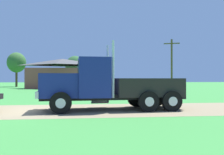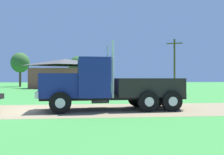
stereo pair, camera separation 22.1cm
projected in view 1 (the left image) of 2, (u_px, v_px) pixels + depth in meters
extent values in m
plane|color=#3A883A|center=(30.00, 111.00, 12.58)|extent=(200.00, 200.00, 0.00)
cube|color=#897859|center=(30.00, 111.00, 12.58)|extent=(120.00, 5.54, 0.01)
cube|color=black|center=(114.00, 96.00, 13.03)|extent=(7.75, 2.00, 0.28)
cube|color=navy|center=(60.00, 85.00, 12.54)|extent=(2.04, 2.15, 1.23)
cube|color=silver|center=(40.00, 94.00, 12.37)|extent=(0.29, 2.24, 0.32)
cube|color=navy|center=(93.00, 78.00, 12.85)|extent=(1.72, 2.42, 2.05)
cube|color=#2D3D4C|center=(78.00, 70.00, 12.71)|extent=(0.15, 1.94, 0.90)
cylinder|color=silver|center=(113.00, 69.00, 12.09)|extent=(0.14, 0.14, 2.90)
cylinder|color=silver|center=(107.00, 70.00, 13.91)|extent=(0.14, 0.14, 2.90)
cylinder|color=silver|center=(100.00, 99.00, 13.93)|extent=(1.03, 0.58, 0.52)
cube|color=black|center=(146.00, 87.00, 13.35)|extent=(3.69, 2.54, 0.99)
cylinder|color=black|center=(61.00, 103.00, 11.41)|extent=(1.07, 0.36, 1.05)
cylinder|color=silver|center=(61.00, 103.00, 11.25)|extent=(0.47, 0.07, 0.47)
cylinder|color=black|center=(62.00, 99.00, 13.70)|extent=(1.07, 0.36, 1.05)
cylinder|color=silver|center=(62.00, 99.00, 13.86)|extent=(0.47, 0.07, 0.47)
cylinder|color=black|center=(172.00, 101.00, 12.37)|extent=(1.07, 0.36, 1.05)
cylinder|color=silver|center=(173.00, 101.00, 12.21)|extent=(0.47, 0.07, 0.47)
cylinder|color=black|center=(156.00, 98.00, 14.66)|extent=(1.07, 0.36, 1.05)
cylinder|color=silver|center=(155.00, 97.00, 14.82)|extent=(0.47, 0.07, 0.47)
cylinder|color=black|center=(149.00, 101.00, 12.15)|extent=(1.07, 0.36, 1.05)
cylinder|color=silver|center=(150.00, 102.00, 12.00)|extent=(0.47, 0.07, 0.47)
cylinder|color=black|center=(136.00, 98.00, 14.45)|extent=(1.07, 0.36, 1.05)
cylinder|color=silver|center=(135.00, 98.00, 14.61)|extent=(0.47, 0.07, 0.47)
cube|color=brown|center=(62.00, 78.00, 42.05)|extent=(11.55, 7.89, 3.46)
pyramid|color=#474747|center=(62.00, 62.00, 42.06)|extent=(12.13, 8.29, 1.15)
cube|color=black|center=(48.00, 82.00, 38.75)|extent=(1.79, 0.29, 2.20)
cylinder|color=brown|center=(172.00, 65.00, 33.71)|extent=(0.26, 0.26, 7.24)
cube|color=brown|center=(172.00, 43.00, 33.73)|extent=(2.10, 0.93, 0.14)
cylinder|color=#513823|center=(16.00, 78.00, 50.15)|extent=(0.44, 0.44, 3.54)
ellipsoid|color=#36632D|center=(17.00, 62.00, 50.17)|extent=(3.83, 3.83, 4.22)
cylinder|color=#513823|center=(75.00, 81.00, 49.39)|extent=(0.44, 0.44, 2.60)
ellipsoid|color=#2D5C2D|center=(75.00, 67.00, 49.40)|extent=(3.98, 3.98, 4.38)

